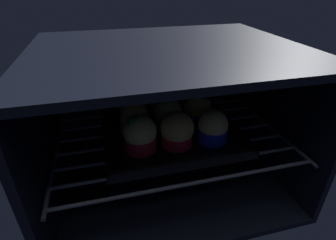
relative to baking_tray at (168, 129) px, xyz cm
name	(u,v)px	position (x,y,z in cm)	size (l,w,h in cm)	color
oven_cavity	(164,114)	(0.00, 3.83, 2.32)	(59.00, 47.00, 37.00)	black
oven_rack	(168,133)	(0.00, -0.42, -1.08)	(54.80, 42.00, 0.80)	#444756
baking_tray	(168,129)	(0.00, 0.00, 0.00)	(32.29, 32.29, 2.20)	black
muffin_row0_col0	(140,134)	(-8.28, -7.76, 4.35)	(7.24, 7.24, 8.53)	red
muffin_row0_col1	(176,131)	(-0.28, -7.99, 4.10)	(7.57, 7.57, 8.08)	red
muffin_row0_col2	(213,127)	(8.36, -8.37, 3.92)	(6.92, 6.92, 7.87)	#1928B7
muffin_row1_col0	(135,118)	(-8.29, 0.34, 4.11)	(6.92, 6.92, 7.83)	silver
muffin_row1_col1	(169,115)	(0.15, 0.06, 3.86)	(6.96, 6.96, 7.61)	#7A238C
muffin_row1_col2	(197,110)	(7.80, 0.36, 4.20)	(7.07, 7.07, 8.23)	#1928B7
muffin_row2_col0	(132,105)	(-7.79, 7.98, 3.89)	(7.42, 7.42, 7.66)	red
muffin_row2_col1	(162,102)	(0.18, 7.67, 3.84)	(7.20, 7.20, 7.74)	#1928B7
muffin_row2_col2	(188,99)	(7.93, 8.23, 3.82)	(6.92, 6.92, 7.55)	#1928B7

